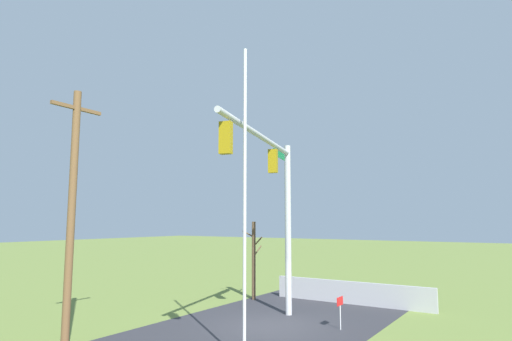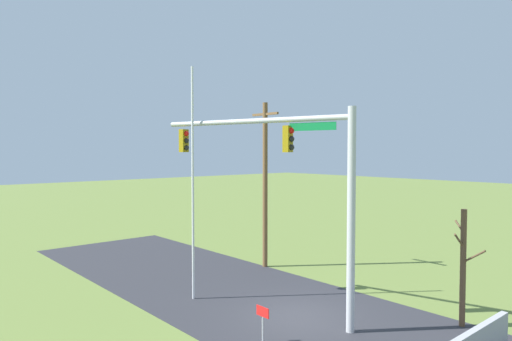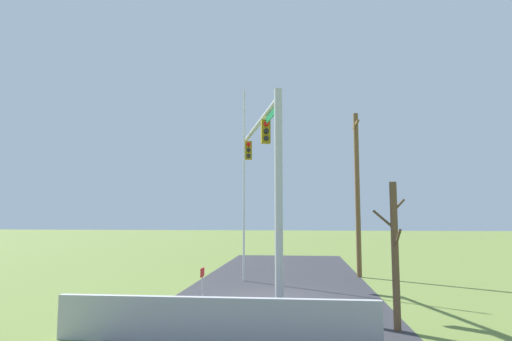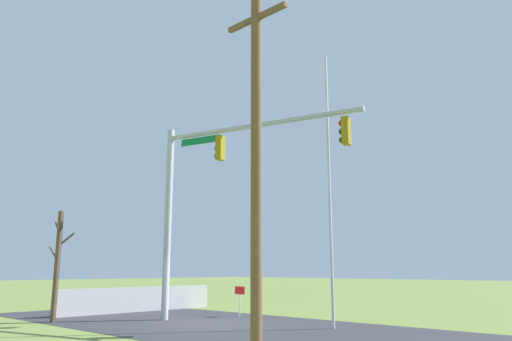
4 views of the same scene
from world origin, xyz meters
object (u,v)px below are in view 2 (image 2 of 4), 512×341
(flagpole, at_px, (193,184))
(bare_tree, at_px, (463,266))
(signal_mast, at_px, (295,172))
(open_sign, at_px, (263,316))
(utility_pole, at_px, (265,182))

(flagpole, bearing_deg, bare_tree, 31.92)
(signal_mast, relative_size, open_sign, 6.57)
(open_sign, bearing_deg, bare_tree, 61.11)
(signal_mast, relative_size, utility_pole, 0.93)
(utility_pole, height_order, open_sign, utility_pole)
(utility_pole, distance_m, open_sign, 10.39)
(utility_pole, bearing_deg, signal_mast, -34.30)
(bare_tree, bearing_deg, open_sign, -118.89)
(signal_mast, bearing_deg, open_sign, -69.96)
(utility_pole, height_order, bare_tree, utility_pole)
(utility_pole, bearing_deg, flagpole, -71.43)
(bare_tree, bearing_deg, signal_mast, -137.87)
(flagpole, height_order, open_sign, flagpole)
(bare_tree, xyz_separation_m, open_sign, (-3.45, -6.25, -1.20))
(flagpole, distance_m, utility_pole, 6.11)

